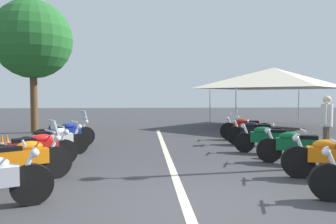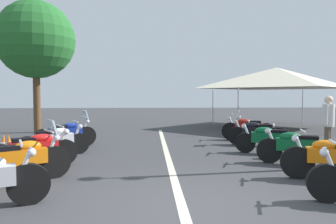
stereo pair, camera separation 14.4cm
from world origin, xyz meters
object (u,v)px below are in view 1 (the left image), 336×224
at_px(motorcycle_left_row_1, 22,159).
at_px(traffic_cone_1, 2,145).
at_px(motorcycle_left_row_2, 35,149).
at_px(motorcycle_right_row_3, 268,139).
at_px(motorcycle_right_row_5, 246,128).
at_px(motorcycle_right_row_4, 255,132).
at_px(bystander_0, 327,121).
at_px(motorcycle_right_row_1, 334,157).
at_px(motorcycle_left_row_4, 65,133).
at_px(event_tent, 273,78).
at_px(motorcycle_left_row_3, 54,141).
at_px(traffic_cone_0, 7,145).
at_px(roadside_tree_0, 33,40).
at_px(motorcycle_right_row_2, 297,146).

bearing_deg(motorcycle_left_row_1, traffic_cone_1, 85.77).
relative_size(motorcycle_left_row_2, motorcycle_right_row_3, 0.94).
distance_m(motorcycle_left_row_2, motorcycle_right_row_5, 7.86).
relative_size(motorcycle_right_row_4, bystander_0, 1.16).
relative_size(motorcycle_left_row_2, bystander_0, 1.08).
height_order(motorcycle_right_row_1, motorcycle_right_row_4, motorcycle_right_row_4).
relative_size(motorcycle_left_row_1, motorcycle_right_row_5, 0.89).
bearing_deg(motorcycle_left_row_2, motorcycle_left_row_4, 59.53).
bearing_deg(event_tent, motorcycle_left_row_1, 137.80).
relative_size(motorcycle_left_row_3, event_tent, 0.30).
distance_m(motorcycle_right_row_5, event_tent, 5.73).
bearing_deg(event_tent, traffic_cone_0, 123.34).
relative_size(motorcycle_left_row_1, bystander_0, 1.04).
bearing_deg(traffic_cone_0, motorcycle_left_row_2, -142.47).
distance_m(motorcycle_right_row_1, traffic_cone_1, 8.60).
bearing_deg(bystander_0, roadside_tree_0, 11.66).
distance_m(motorcycle_right_row_5, bystander_0, 3.64).
bearing_deg(traffic_cone_0, motorcycle_right_row_1, -112.65).
distance_m(motorcycle_right_row_4, bystander_0, 2.51).
relative_size(traffic_cone_0, event_tent, 0.10).
xyz_separation_m(motorcycle_left_row_4, bystander_0, (-2.00, -7.81, 0.54)).
xyz_separation_m(motorcycle_right_row_5, roadside_tree_0, (3.10, 9.04, 3.82)).
xyz_separation_m(motorcycle_left_row_1, motorcycle_right_row_2, (1.33, -6.23, -0.02)).
xyz_separation_m(motorcycle_left_row_2, event_tent, (8.85, -9.39, 2.19)).
bearing_deg(traffic_cone_1, motorcycle_right_row_5, -71.65).
xyz_separation_m(motorcycle_left_row_2, roadside_tree_0, (7.51, 2.53, 3.83)).
bearing_deg(motorcycle_left_row_2, motorcycle_left_row_3, 58.19).
height_order(motorcycle_left_row_2, roadside_tree_0, roadside_tree_0).
relative_size(motorcycle_left_row_2, motorcycle_right_row_5, 0.92).
relative_size(motorcycle_left_row_3, bystander_0, 1.08).
xyz_separation_m(motorcycle_left_row_4, motorcycle_right_row_1, (-4.53, -6.50, -0.01)).
height_order(motorcycle_left_row_3, bystander_0, bystander_0).
height_order(motorcycle_left_row_2, motorcycle_left_row_4, motorcycle_left_row_4).
bearing_deg(motorcycle_left_row_3, motorcycle_right_row_2, -41.14).
distance_m(motorcycle_right_row_2, event_tent, 9.57).
bearing_deg(motorcycle_right_row_5, event_tent, -109.97).
bearing_deg(motorcycle_right_row_4, motorcycle_left_row_3, 32.71).
bearing_deg(traffic_cone_0, motorcycle_left_row_1, -153.22).
xyz_separation_m(motorcycle_right_row_2, traffic_cone_0, (1.75, 7.78, -0.16)).
xyz_separation_m(motorcycle_left_row_2, motorcycle_right_row_5, (4.41, -6.51, 0.01)).
bearing_deg(motorcycle_right_row_5, motorcycle_left_row_4, 24.80).
height_order(motorcycle_left_row_3, motorcycle_left_row_4, motorcycle_left_row_4).
height_order(roadside_tree_0, event_tent, roadside_tree_0).
height_order(motorcycle_left_row_3, motorcycle_right_row_3, motorcycle_left_row_3).
height_order(motorcycle_right_row_3, bystander_0, bystander_0).
xyz_separation_m(motorcycle_right_row_2, motorcycle_right_row_4, (3.05, -0.01, 0.01)).
bearing_deg(motorcycle_left_row_2, motorcycle_right_row_2, -30.82).
bearing_deg(traffic_cone_1, motorcycle_left_row_2, -139.51).
xyz_separation_m(motorcycle_right_row_3, bystander_0, (-0.49, -1.50, 0.56)).
distance_m(motorcycle_left_row_4, motorcycle_right_row_1, 7.92).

